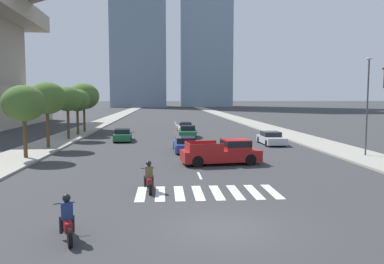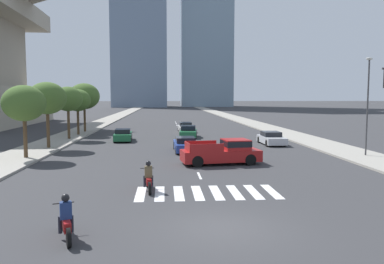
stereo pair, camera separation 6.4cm
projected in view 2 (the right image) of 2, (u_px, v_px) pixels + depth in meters
name	position (u px, v px, depth m)	size (l,w,h in m)	color
ground_plane	(223.00, 228.00, 13.45)	(800.00, 800.00, 0.00)	#333335
sidewalk_east	(295.00, 136.00, 44.16)	(4.00, 260.00, 0.15)	gray
sidewalk_west	(65.00, 138.00, 42.32)	(4.00, 260.00, 0.15)	gray
crosswalk_near	(207.00, 193.00, 18.40)	(6.75, 2.88, 0.01)	silver
lane_divider_center	(181.00, 135.00, 46.22)	(0.14, 50.00, 0.01)	silver
motorcycle_lead	(66.00, 221.00, 12.40)	(1.01, 2.15, 1.49)	black
motorcycle_trailing	(148.00, 179.00, 18.75)	(0.70, 2.23, 1.49)	black
pickup_truck	(224.00, 152.00, 26.24)	(5.52, 2.64, 1.67)	maroon
sedan_green_0	(123.00, 135.00, 39.97)	(1.96, 4.44, 1.26)	#1E6038
sedan_blue_1	(185.00, 145.00, 32.24)	(1.88, 4.68, 1.24)	navy
sedan_silver_2	(271.00, 138.00, 36.97)	(1.90, 4.35, 1.24)	#B7BABF
sedan_green_3	(188.00, 132.00, 43.46)	(2.21, 4.55, 1.32)	#1E6038
sedan_white_4	(185.00, 127.00, 50.36)	(1.90, 4.65, 1.25)	silver
street_lamp_east	(368.00, 99.00, 28.90)	(0.50, 0.24, 7.33)	#3F3F42
street_tree_nearest	(24.00, 103.00, 27.83)	(3.07, 3.07, 5.26)	#4C3823
street_tree_second	(47.00, 98.00, 33.32)	(3.28, 3.28, 5.69)	#4C3823
street_tree_third	(68.00, 99.00, 40.56)	(3.05, 3.05, 5.49)	#4C3823
street_tree_fourth	(78.00, 100.00, 45.04)	(3.04, 3.04, 5.30)	#4C3823
street_tree_fifth	(84.00, 96.00, 48.79)	(3.86, 3.86, 6.12)	#4C3823
office_tower_center_skyline	(206.00, 14.00, 179.71)	(23.33, 20.39, 94.12)	#7A93A8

